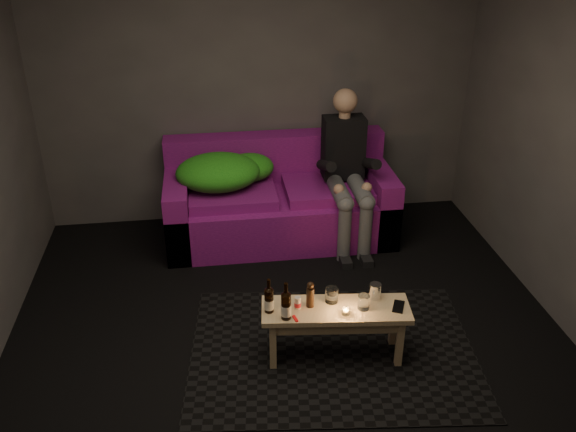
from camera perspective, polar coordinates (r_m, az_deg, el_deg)
name	(u,v)px	position (r m, az deg, el deg)	size (l,w,h in m)	color
floor	(294,362)	(4.27, 0.58, -13.50)	(4.50, 4.50, 0.00)	black
room	(284,108)	(3.86, -0.35, 10.07)	(4.50, 4.50, 4.50)	silver
rug	(332,350)	(4.37, 4.18, -12.39)	(1.97, 1.43, 0.01)	black
sofa	(279,202)	(5.62, -0.86, 1.30)	(2.04, 0.92, 0.88)	#620E6B
green_blanket	(223,171)	(5.43, -6.10, 4.17)	(0.90, 0.61, 0.31)	#177C16
person	(347,167)	(5.41, 5.52, 4.59)	(0.37, 0.85, 1.36)	black
coffee_table	(336,317)	(4.13, 4.48, -9.36)	(1.01, 0.42, 0.40)	tan
beer_bottle_a	(269,300)	(3.99, -1.79, -7.84)	(0.06, 0.06, 0.25)	black
beer_bottle_b	(286,305)	(3.92, -0.19, -8.37)	(0.07, 0.07, 0.27)	black
salt_shaker	(298,303)	(4.04, 0.91, -8.13)	(0.04, 0.04, 0.09)	silver
pepper_mill	(310,297)	(4.05, 2.09, -7.60)	(0.05, 0.05, 0.14)	black
tumbler_back	(332,295)	(4.11, 4.10, -7.37)	(0.09, 0.09, 0.10)	white
tealight	(346,311)	(4.02, 5.43, -8.88)	(0.05, 0.05, 0.04)	white
tumbler_front	(364,302)	(4.07, 7.09, -8.01)	(0.08, 0.08, 0.10)	white
steel_cup	(375,291)	(4.18, 8.16, -6.96)	(0.08, 0.08, 0.11)	silver
smartphone	(398,307)	(4.14, 10.29, -8.33)	(0.07, 0.14, 0.01)	black
red_lighter	(295,319)	(3.97, 0.69, -9.58)	(0.02, 0.06, 0.01)	red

